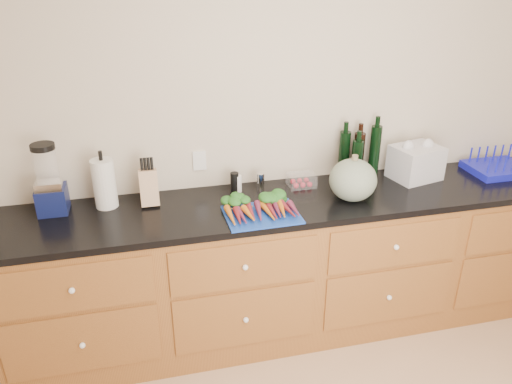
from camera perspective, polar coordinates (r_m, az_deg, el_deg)
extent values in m
cube|color=beige|center=(3.16, 4.21, 7.76)|extent=(4.10, 0.05, 2.60)
cube|color=brown|center=(3.25, 5.44, -8.42)|extent=(3.60, 0.60, 0.90)
cube|color=brown|center=(2.75, -20.28, -10.33)|extent=(0.82, 0.01, 0.28)
sphere|color=white|center=(2.74, -20.31, -10.53)|extent=(0.03, 0.03, 0.03)
cube|color=brown|center=(2.96, -19.21, -16.03)|extent=(0.82, 0.01, 0.38)
sphere|color=white|center=(2.95, -19.23, -16.23)|extent=(0.03, 0.03, 0.03)
cube|color=brown|center=(2.76, -1.30, -8.43)|extent=(0.82, 0.01, 0.28)
sphere|color=white|center=(2.74, -1.23, -8.62)|extent=(0.03, 0.03, 0.03)
cube|color=brown|center=(2.97, -1.23, -14.22)|extent=(0.82, 0.01, 0.38)
sphere|color=white|center=(2.96, -1.16, -14.41)|extent=(0.03, 0.03, 0.03)
cube|color=brown|center=(3.04, 15.61, -5.95)|extent=(0.82, 0.01, 0.28)
sphere|color=white|center=(3.03, 15.75, -6.10)|extent=(0.03, 0.03, 0.03)
cube|color=brown|center=(3.24, 14.86, -11.41)|extent=(0.82, 0.01, 0.38)
sphere|color=white|center=(3.23, 14.99, -11.57)|extent=(0.03, 0.03, 0.03)
cube|color=black|center=(3.02, 5.80, -0.98)|extent=(3.64, 0.62, 0.04)
cube|color=#153DA5|center=(2.79, 0.66, -2.60)|extent=(0.42, 0.32, 0.01)
cone|color=orange|center=(2.73, -2.86, -2.72)|extent=(0.04, 0.19, 0.04)
cone|color=maroon|center=(2.73, -2.24, -2.65)|extent=(0.04, 0.19, 0.04)
cone|color=maroon|center=(2.74, -1.63, -2.58)|extent=(0.04, 0.19, 0.04)
cone|color=orange|center=(2.74, -1.02, -2.52)|extent=(0.04, 0.19, 0.04)
cone|color=maroon|center=(2.75, -0.41, -2.45)|extent=(0.04, 0.19, 0.04)
cone|color=maroon|center=(2.75, 0.19, -2.38)|extent=(0.04, 0.19, 0.04)
ellipsoid|color=#23531B|center=(2.86, -1.92, -1.13)|extent=(0.19, 0.11, 0.06)
cone|color=orange|center=(2.77, 1.32, -2.26)|extent=(0.04, 0.19, 0.04)
cone|color=maroon|center=(2.77, 1.92, -2.19)|extent=(0.04, 0.19, 0.04)
cone|color=maroon|center=(2.78, 2.51, -2.12)|extent=(0.04, 0.19, 0.04)
cone|color=orange|center=(2.79, 3.10, -2.06)|extent=(0.04, 0.19, 0.04)
cone|color=maroon|center=(2.80, 3.69, -1.99)|extent=(0.04, 0.19, 0.04)
cone|color=maroon|center=(2.80, 4.28, -1.93)|extent=(0.04, 0.19, 0.04)
ellipsoid|color=#23531B|center=(2.90, 2.05, -0.71)|extent=(0.19, 0.11, 0.06)
ellipsoid|color=slate|center=(2.98, 11.02, 1.36)|extent=(0.28, 0.28, 0.25)
cube|color=#0E1545|center=(3.02, -22.23, -0.81)|extent=(0.16, 0.16, 0.15)
cube|color=silver|center=(2.96, -22.60, 0.68)|extent=(0.14, 0.09, 0.05)
cylinder|color=white|center=(2.95, -22.85, 2.64)|extent=(0.12, 0.12, 0.21)
cylinder|color=black|center=(2.91, -23.24, 4.78)|extent=(0.13, 0.13, 0.03)
cylinder|color=silver|center=(2.96, -16.94, 0.93)|extent=(0.13, 0.13, 0.29)
cube|color=tan|center=(2.95, -12.13, 0.53)|extent=(0.10, 0.10, 0.21)
cylinder|color=white|center=(3.05, -2.07, 0.96)|extent=(0.05, 0.05, 0.11)
cylinder|color=black|center=(3.04, -2.47, 1.10)|extent=(0.05, 0.05, 0.13)
cylinder|color=silver|center=(3.08, 0.53, 1.22)|extent=(0.05, 0.05, 0.11)
cube|color=white|center=(3.15, 5.21, 1.35)|extent=(0.17, 0.13, 0.08)
cylinder|color=black|center=(3.24, 10.00, 4.12)|extent=(0.07, 0.07, 0.32)
cylinder|color=black|center=(3.30, 11.62, 4.14)|extent=(0.07, 0.07, 0.30)
cylinder|color=black|center=(3.33, 13.39, 4.54)|extent=(0.07, 0.07, 0.34)
cylinder|color=black|center=(3.22, 11.45, 3.44)|extent=(0.07, 0.07, 0.28)
cube|color=#1518B8|center=(3.72, 25.86, 2.42)|extent=(0.38, 0.30, 0.05)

